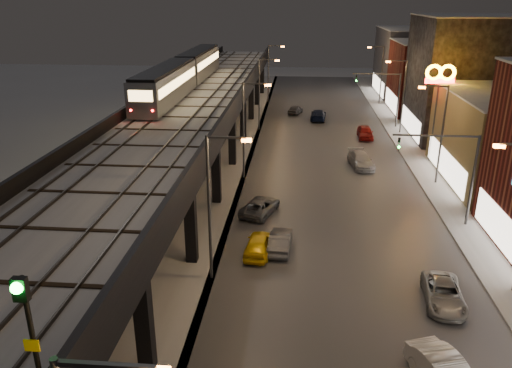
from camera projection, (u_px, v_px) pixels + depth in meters
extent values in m
cube|color=#46474D|center=(329.00, 167.00, 50.25)|extent=(17.00, 120.00, 0.06)
cube|color=#9FA1A8|center=(430.00, 169.00, 49.43)|extent=(4.00, 120.00, 0.14)
cube|color=#9FA1A8|center=(197.00, 163.00, 51.34)|extent=(11.00, 120.00, 0.06)
cube|color=black|center=(188.00, 114.00, 46.51)|extent=(9.00, 100.00, 1.00)
cube|color=black|center=(144.00, 320.00, 22.16)|extent=(0.70, 0.70, 5.30)
cube|color=black|center=(56.00, 267.00, 21.57)|extent=(8.00, 0.60, 0.50)
cube|color=black|center=(78.00, 220.00, 32.08)|extent=(0.70, 0.70, 5.30)
cube|color=black|center=(191.00, 224.00, 31.48)|extent=(0.70, 0.70, 5.30)
cube|color=black|center=(130.00, 185.00, 30.89)|extent=(8.00, 0.60, 0.50)
cube|color=black|center=(128.00, 169.00, 41.40)|extent=(0.70, 0.70, 5.30)
cube|color=black|center=(216.00, 172.00, 40.80)|extent=(0.70, 0.70, 5.30)
cube|color=black|center=(170.00, 141.00, 40.21)|extent=(8.00, 0.60, 0.50)
cube|color=black|center=(160.00, 138.00, 50.72)|extent=(0.70, 0.70, 5.30)
cube|color=black|center=(232.00, 139.00, 50.12)|extent=(0.70, 0.70, 5.30)
cube|color=black|center=(195.00, 114.00, 49.54)|extent=(8.00, 0.60, 0.50)
cube|color=black|center=(182.00, 116.00, 60.04)|extent=(0.70, 0.70, 5.30)
cube|color=black|center=(243.00, 117.00, 59.44)|extent=(0.70, 0.70, 5.30)
cube|color=black|center=(212.00, 95.00, 58.86)|extent=(8.00, 0.60, 0.50)
cube|color=black|center=(198.00, 100.00, 69.36)|extent=(0.70, 0.70, 5.30)
cube|color=black|center=(251.00, 100.00, 68.76)|extent=(0.70, 0.70, 5.30)
cube|color=black|center=(224.00, 82.00, 68.18)|extent=(8.00, 0.60, 0.50)
cube|color=black|center=(211.00, 87.00, 78.68)|extent=(0.70, 0.70, 5.30)
cube|color=black|center=(257.00, 88.00, 78.08)|extent=(0.70, 0.70, 5.30)
cube|color=black|center=(234.00, 72.00, 77.50)|extent=(8.00, 0.60, 0.50)
cube|color=black|center=(220.00, 78.00, 88.00)|extent=(0.70, 0.70, 5.30)
cube|color=black|center=(262.00, 78.00, 87.40)|extent=(0.70, 0.70, 5.30)
cube|color=black|center=(241.00, 63.00, 86.82)|extent=(8.00, 0.60, 0.50)
cube|color=#B2B7C1|center=(188.00, 108.00, 46.31)|extent=(8.40, 100.00, 0.16)
cube|color=#332D28|center=(154.00, 106.00, 46.51)|extent=(0.08, 98.00, 0.16)
cube|color=#332D28|center=(169.00, 106.00, 46.39)|extent=(0.08, 98.00, 0.16)
cube|color=#332D28|center=(201.00, 107.00, 46.15)|extent=(0.08, 98.00, 0.16)
cube|color=#332D28|center=(217.00, 107.00, 46.03)|extent=(0.08, 98.00, 0.16)
cube|color=black|center=(13.00, 276.00, 18.30)|extent=(7.80, 0.24, 0.06)
cube|color=black|center=(143.00, 151.00, 33.22)|extent=(7.80, 0.24, 0.06)
cube|color=black|center=(192.00, 103.00, 48.13)|extent=(7.80, 0.24, 0.06)
cube|color=black|center=(218.00, 78.00, 63.04)|extent=(7.80, 0.24, 0.06)
cube|color=black|center=(234.00, 62.00, 77.96)|extent=(7.80, 0.24, 0.06)
cube|color=black|center=(234.00, 104.00, 45.79)|extent=(0.30, 100.00, 1.10)
cube|color=black|center=(142.00, 102.00, 46.49)|extent=(0.30, 100.00, 1.10)
cube|color=beige|center=(502.00, 230.00, 33.01)|extent=(0.10, 9.60, 2.40)
cube|color=beige|center=(445.00, 164.00, 46.06)|extent=(0.10, 12.00, 2.40)
cube|color=#212128|center=(468.00, 79.00, 58.58)|extent=(12.00, 13.00, 14.00)
cube|color=beige|center=(410.00, 123.00, 60.97)|extent=(0.10, 10.40, 2.40)
cube|color=#B2B7C1|center=(477.00, 16.00, 56.08)|extent=(12.20, 13.20, 0.16)
cube|color=maroon|center=(436.00, 78.00, 72.33)|extent=(12.00, 12.00, 10.00)
cube|color=beige|center=(391.00, 101.00, 74.02)|extent=(0.10, 9.60, 2.40)
cube|color=#B2B7C1|center=(440.00, 42.00, 70.54)|extent=(12.20, 12.20, 0.16)
cube|color=#3B3C44|center=(416.00, 63.00, 85.20)|extent=(12.00, 16.00, 11.00)
cube|color=beige|center=(378.00, 85.00, 87.07)|extent=(0.10, 12.80, 2.40)
cube|color=#B2B7C1|center=(420.00, 28.00, 83.23)|extent=(12.20, 16.20, 0.16)
cube|color=#38383A|center=(105.00, 366.00, 10.41)|extent=(2.20, 0.12, 0.12)
cylinder|color=#38383A|center=(209.00, 211.00, 28.83)|extent=(0.18, 0.18, 9.00)
cube|color=#38383A|center=(227.00, 138.00, 27.19)|extent=(2.20, 0.12, 0.12)
cube|color=orange|center=(247.00, 140.00, 27.14)|extent=(0.55, 0.28, 0.18)
cube|color=orange|center=(499.00, 146.00, 26.07)|extent=(0.55, 0.28, 0.18)
cylinder|color=#38383A|center=(243.00, 132.00, 45.61)|extent=(0.18, 0.18, 9.00)
cube|color=#38383A|center=(255.00, 84.00, 43.97)|extent=(2.20, 0.12, 0.12)
cube|color=orange|center=(268.00, 85.00, 43.92)|extent=(0.55, 0.28, 0.18)
cylinder|color=#38383A|center=(442.00, 136.00, 44.18)|extent=(0.18, 0.18, 9.00)
cube|color=#38383A|center=(435.00, 86.00, 42.71)|extent=(2.20, 0.12, 0.12)
cube|color=orange|center=(422.00, 87.00, 42.84)|extent=(0.55, 0.28, 0.18)
cylinder|color=#38383A|center=(259.00, 95.00, 62.39)|extent=(0.18, 0.18, 9.00)
cube|color=#38383A|center=(268.00, 59.00, 60.74)|extent=(2.20, 0.12, 0.12)
cube|color=orange|center=(277.00, 61.00, 60.70)|extent=(0.55, 0.28, 0.18)
cylinder|color=#38383A|center=(403.00, 98.00, 60.96)|extent=(0.18, 0.18, 9.00)
cube|color=#38383A|center=(398.00, 61.00, 59.49)|extent=(2.20, 0.12, 0.12)
cube|color=orange|center=(388.00, 62.00, 59.62)|extent=(0.55, 0.28, 0.18)
cylinder|color=#38383A|center=(268.00, 74.00, 79.16)|extent=(0.18, 0.18, 9.00)
cube|color=#38383A|center=(276.00, 46.00, 77.52)|extent=(2.20, 0.12, 0.12)
cube|color=orange|center=(283.00, 47.00, 77.48)|extent=(0.55, 0.28, 0.18)
cylinder|color=#38383A|center=(381.00, 76.00, 77.73)|extent=(0.18, 0.18, 9.00)
cube|color=#38383A|center=(377.00, 47.00, 76.27)|extent=(2.20, 0.12, 0.12)
cube|color=orange|center=(369.00, 47.00, 76.40)|extent=(0.55, 0.28, 0.18)
cylinder|color=#38383A|center=(472.00, 182.00, 36.14)|extent=(0.20, 0.20, 7.00)
cube|color=#38383A|center=(436.00, 136.00, 35.18)|extent=(6.00, 0.12, 0.12)
imported|color=black|center=(399.00, 142.00, 35.56)|extent=(0.20, 0.16, 1.00)
sphere|color=#0CFF26|center=(399.00, 146.00, 35.51)|extent=(0.18, 0.18, 0.18)
cylinder|color=#38383A|center=(398.00, 101.00, 64.11)|extent=(0.20, 0.20, 7.00)
cube|color=#38383A|center=(377.00, 74.00, 63.15)|extent=(6.00, 0.12, 0.12)
imported|color=black|center=(356.00, 78.00, 63.53)|extent=(0.20, 0.16, 1.00)
sphere|color=#0CFF26|center=(356.00, 80.00, 63.47)|extent=(0.18, 0.18, 0.18)
cube|color=gray|center=(166.00, 85.00, 47.83)|extent=(2.64, 15.92, 3.00)
cube|color=black|center=(165.00, 68.00, 47.26)|extent=(2.36, 15.46, 0.23)
cube|color=#FBC873|center=(152.00, 81.00, 47.79)|extent=(0.05, 14.55, 0.82)
cube|color=#FBC873|center=(179.00, 81.00, 47.58)|extent=(0.05, 14.55, 0.82)
cube|color=gray|center=(199.00, 64.00, 63.10)|extent=(2.64, 15.92, 3.00)
cube|color=black|center=(198.00, 51.00, 62.53)|extent=(2.36, 15.46, 0.23)
cube|color=#FBC873|center=(188.00, 60.00, 63.07)|extent=(0.05, 14.55, 0.82)
cube|color=#FBC873|center=(209.00, 60.00, 62.85)|extent=(0.05, 14.55, 0.82)
cube|color=#FBC873|center=(140.00, 96.00, 40.24)|extent=(2.00, 0.05, 0.91)
sphere|color=#FF0C0C|center=(131.00, 110.00, 40.71)|extent=(0.18, 0.18, 0.18)
sphere|color=#FF0C0C|center=(152.00, 111.00, 40.57)|extent=(0.18, 0.18, 0.18)
cylinder|color=black|center=(32.00, 335.00, 12.29)|extent=(0.13, 0.13, 3.35)
cube|color=black|center=(20.00, 289.00, 11.68)|extent=(0.36, 0.20, 0.61)
sphere|color=#0CFF26|center=(17.00, 288.00, 11.53)|extent=(0.29, 0.29, 0.29)
cube|color=#F5D100|center=(32.00, 345.00, 12.27)|extent=(0.39, 0.04, 0.34)
imported|color=#E5B80A|center=(259.00, 245.00, 33.03)|extent=(1.93, 4.16, 1.38)
imported|color=#40434C|center=(280.00, 242.00, 33.56)|extent=(1.60, 4.02, 1.30)
imported|color=#494D55|center=(260.00, 207.00, 39.14)|extent=(3.37, 4.93, 1.25)
imported|color=black|center=(318.00, 115.00, 68.90)|extent=(2.34, 5.02, 1.42)
imported|color=#3E4048|center=(295.00, 110.00, 72.59)|extent=(2.46, 3.91, 1.24)
imported|color=gray|center=(444.00, 295.00, 27.65)|extent=(2.45, 4.60, 1.23)
imported|color=#9DA0A9|center=(361.00, 161.00, 49.90)|extent=(2.63, 5.03, 1.39)
imported|color=maroon|center=(365.00, 133.00, 59.99)|extent=(1.78, 4.33, 1.47)
cylinder|color=#38383A|center=(434.00, 124.00, 50.45)|extent=(0.24, 0.24, 8.02)
cube|color=#FF0C0C|center=(440.00, 81.00, 48.93)|extent=(2.81, 0.25, 0.50)
torus|color=#FBAA0A|center=(434.00, 73.00, 48.70)|extent=(1.63, 0.36, 1.62)
torus|color=#FBAA0A|center=(448.00, 73.00, 48.59)|extent=(1.63, 0.36, 1.62)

